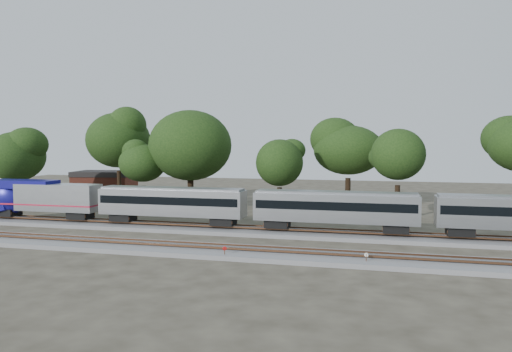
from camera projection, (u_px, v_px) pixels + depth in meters
The scene contains 14 objects.
ground at pixel (235, 244), 46.54m from camera, with size 160.00×160.00×0.00m, color #383328.
track_far at pixel (251, 231), 52.32m from camera, with size 160.00×5.00×0.73m.
track_near at pixel (222, 251), 42.66m from camera, with size 160.00×5.00×0.73m.
switch_stand_red at pixel (225, 251), 40.59m from camera, with size 0.33×0.11×1.06m.
switch_stand_white at pixel (366, 258), 38.33m from camera, with size 0.32×0.17×1.05m.
switch_lever at pixel (285, 261), 39.59m from camera, with size 0.50×0.30×0.30m, color #512D19.
brick_building at pixel (105, 184), 84.25m from camera, with size 10.51×8.19×4.58m.
tree_0 at pixel (16, 157), 68.38m from camera, with size 7.63×7.63×10.76m.
tree_1 at pixel (118, 140), 73.22m from camera, with size 9.93×9.93×13.99m.
tree_2 at pixel (142, 163), 67.50m from camera, with size 6.77×6.77×9.54m.
tree_3 at pixel (190, 146), 67.24m from camera, with size 9.20×9.20×12.97m.
tree_4 at pixel (280, 163), 63.60m from camera, with size 6.98×6.98×9.85m.
tree_5 at pixel (348, 150), 68.80m from camera, with size 8.53×8.53×12.02m.
tree_6 at pixel (398, 155), 59.70m from camera, with size 8.16×8.16×11.51m.
Camera 1 is at (13.25, -44.07, 9.62)m, focal length 35.00 mm.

